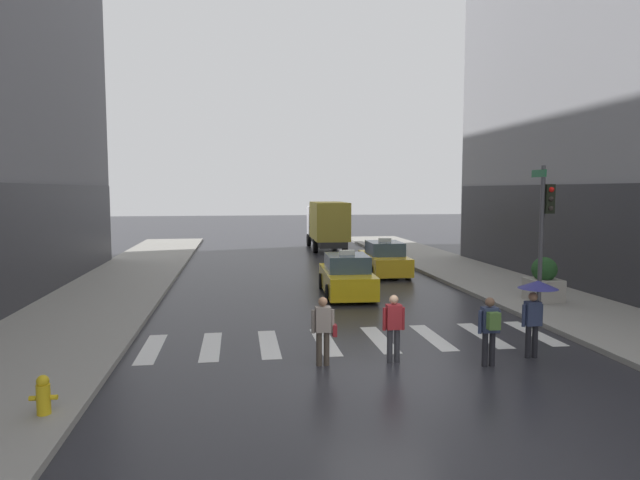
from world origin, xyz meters
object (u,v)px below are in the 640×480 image
object	(u,v)px
traffic_light_pole	(545,218)
box_truck	(327,224)
pedestrian_with_backpack	(490,326)
taxi_second	(384,260)
taxi_lead	(347,277)
planter_near_corner	(544,281)
pedestrian_with_handbag	(323,327)
pedestrian_plain_coat	(394,324)
pedestrian_with_umbrella	(536,298)
fire_hydrant	(43,395)

from	to	relation	value
traffic_light_pole	box_truck	bearing A→B (deg)	100.02
pedestrian_with_backpack	taxi_second	bearing A→B (deg)	84.68
taxi_lead	planter_near_corner	bearing A→B (deg)	-23.61
traffic_light_pole	pedestrian_with_handbag	distance (m)	9.13
pedestrian_with_backpack	pedestrian_with_handbag	bearing A→B (deg)	170.28
box_truck	pedestrian_with_handbag	xyz separation A→B (m)	(-4.17, -25.02, -0.92)
box_truck	planter_near_corner	world-z (taller)	box_truck
pedestrian_with_backpack	planter_near_corner	world-z (taller)	planter_near_corner
pedestrian_plain_coat	planter_near_corner	distance (m)	9.25
pedestrian_plain_coat	taxi_second	bearing A→B (deg)	75.75
pedestrian_with_umbrella	pedestrian_with_handbag	bearing A→B (deg)	178.28
traffic_light_pole	taxi_lead	size ratio (longest dim) A/B	1.04
pedestrian_with_backpack	fire_hydrant	bearing A→B (deg)	-169.17
fire_hydrant	pedestrian_plain_coat	bearing A→B (deg)	18.78
traffic_light_pole	pedestrian_plain_coat	xyz separation A→B (m)	(-6.18, -3.96, -2.32)
taxi_second	fire_hydrant	world-z (taller)	taxi_second
planter_near_corner	fire_hydrant	bearing A→B (deg)	-150.57
box_truck	pedestrian_with_backpack	xyz separation A→B (m)	(-0.31, -25.69, -0.88)
traffic_light_pole	planter_near_corner	bearing A→B (deg)	57.85
pedestrian_with_umbrella	pedestrian_with_backpack	world-z (taller)	pedestrian_with_umbrella
box_truck	planter_near_corner	size ratio (longest dim) A/B	4.75
traffic_light_pole	taxi_second	xyz separation A→B (m)	(-2.69, 9.76, -2.53)
planter_near_corner	pedestrian_plain_coat	bearing A→B (deg)	-141.87
pedestrian_with_umbrella	planter_near_corner	xyz separation A→B (m)	(3.70, 5.87, -0.64)
box_truck	pedestrian_with_umbrella	world-z (taller)	box_truck
box_truck	taxi_second	bearing A→B (deg)	-84.80
taxi_lead	taxi_second	size ratio (longest dim) A/B	1.01
fire_hydrant	planter_near_corner	xyz separation A→B (m)	(14.45, 8.15, 0.37)
taxi_second	taxi_lead	bearing A→B (deg)	-119.86
pedestrian_with_handbag	planter_near_corner	world-z (taller)	planter_near_corner
pedestrian_with_backpack	planter_near_corner	size ratio (longest dim) A/B	1.03
taxi_lead	pedestrian_with_handbag	xyz separation A→B (m)	(-2.28, -8.64, 0.21)
pedestrian_with_umbrella	pedestrian_plain_coat	xyz separation A→B (m)	(-3.58, 0.15, -0.58)
taxi_lead	taxi_second	distance (m)	5.85
pedestrian_with_backpack	pedestrian_with_handbag	world-z (taller)	same
pedestrian_with_umbrella	pedestrian_plain_coat	bearing A→B (deg)	177.53
pedestrian_plain_coat	box_truck	bearing A→B (deg)	84.39
pedestrian_with_backpack	fire_hydrant	world-z (taller)	pedestrian_with_backpack
taxi_second	fire_hydrant	distance (m)	19.36
taxi_lead	box_truck	xyz separation A→B (m)	(1.89, 16.38, 1.13)
pedestrian_with_handbag	planter_near_corner	bearing A→B (deg)	32.41
taxi_lead	planter_near_corner	world-z (taller)	taxi_lead
pedestrian_with_backpack	planter_near_corner	bearing A→B (deg)	51.14
pedestrian_with_umbrella	planter_near_corner	world-z (taller)	pedestrian_with_umbrella
pedestrian_with_handbag	pedestrian_plain_coat	distance (m)	1.71
pedestrian_with_umbrella	planter_near_corner	size ratio (longest dim) A/B	1.21
pedestrian_with_umbrella	traffic_light_pole	bearing A→B (deg)	57.70
traffic_light_pole	pedestrian_with_umbrella	distance (m)	5.17
pedestrian_with_backpack	pedestrian_plain_coat	world-z (taller)	same
pedestrian_plain_coat	planter_near_corner	xyz separation A→B (m)	(7.28, 5.71, -0.07)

